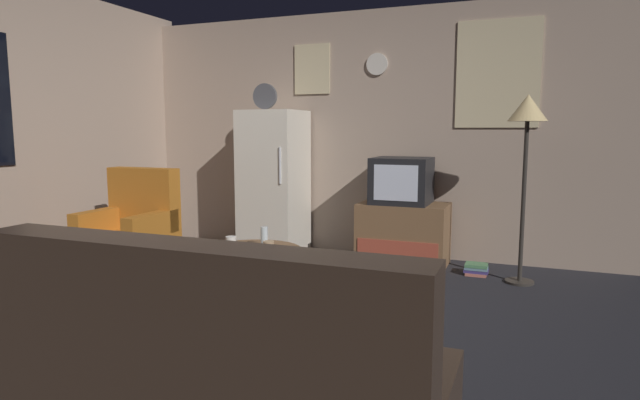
{
  "coord_description": "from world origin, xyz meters",
  "views": [
    {
      "loc": [
        1.65,
        -3.02,
        1.3
      ],
      "look_at": [
        0.1,
        0.9,
        0.75
      ],
      "focal_mm": 30.23,
      "sensor_mm": 36.0,
      "label": 1
    }
  ],
  "objects": [
    {
      "name": "ground_plane",
      "position": [
        0.0,
        0.0,
        0.0
      ],
      "size": [
        12.0,
        12.0,
        0.0
      ],
      "primitive_type": "plane",
      "color": "#232328"
    },
    {
      "name": "wall_with_art",
      "position": [
        0.01,
        2.45,
        1.26
      ],
      "size": [
        5.2,
        0.12,
        2.51
      ],
      "color": "tan",
      "rests_on": "ground_plane"
    },
    {
      "name": "fridge",
      "position": [
        -0.88,
        2.06,
        0.75
      ],
      "size": [
        0.6,
        0.62,
        1.77
      ],
      "color": "silver",
      "rests_on": "ground_plane"
    },
    {
      "name": "tv_stand",
      "position": [
        0.52,
        2.05,
        0.3
      ],
      "size": [
        0.84,
        0.53,
        0.6
      ],
      "color": "brown",
      "rests_on": "ground_plane"
    },
    {
      "name": "crt_tv",
      "position": [
        0.49,
        2.05,
        0.82
      ],
      "size": [
        0.54,
        0.51,
        0.44
      ],
      "color": "black",
      "rests_on": "tv_stand"
    },
    {
      "name": "standing_lamp",
      "position": [
        1.6,
        1.77,
        1.36
      ],
      "size": [
        0.32,
        0.32,
        1.59
      ],
      "color": "#332D28",
      "rests_on": "ground_plane"
    },
    {
      "name": "coffee_table",
      "position": [
        -0.18,
        0.28,
        0.23
      ],
      "size": [
        0.72,
        0.72,
        0.46
      ],
      "color": "brown",
      "rests_on": "ground_plane"
    },
    {
      "name": "wine_glass",
      "position": [
        -0.13,
        0.39,
        0.53
      ],
      "size": [
        0.05,
        0.05,
        0.15
      ],
      "primitive_type": "cylinder",
      "color": "silver",
      "rests_on": "coffee_table"
    },
    {
      "name": "mug_ceramic_white",
      "position": [
        -0.32,
        0.25,
        0.5
      ],
      "size": [
        0.08,
        0.08,
        0.09
      ],
      "primitive_type": "cylinder",
      "color": "silver",
      "rests_on": "coffee_table"
    },
    {
      "name": "mug_ceramic_tan",
      "position": [
        0.0,
        0.2,
        0.5
      ],
      "size": [
        0.08,
        0.08,
        0.09
      ],
      "primitive_type": "cylinder",
      "color": "tan",
      "rests_on": "coffee_table"
    },
    {
      "name": "remote_control",
      "position": [
        -0.14,
        0.26,
        0.47
      ],
      "size": [
        0.15,
        0.06,
        0.02
      ],
      "primitive_type": "cube",
      "rotation": [
        0.0,
        0.0,
        -0.11
      ],
      "color": "black",
      "rests_on": "coffee_table"
    },
    {
      "name": "armchair",
      "position": [
        -1.61,
        0.69,
        0.34
      ],
      "size": [
        0.68,
        0.68,
        0.96
      ],
      "color": "#B2661E",
      "rests_on": "ground_plane"
    },
    {
      "name": "couch",
      "position": [
        0.57,
        -1.3,
        0.31
      ],
      "size": [
        1.7,
        0.8,
        0.92
      ],
      "color": "#38281E",
      "rests_on": "ground_plane"
    },
    {
      "name": "book_stack",
      "position": [
        1.23,
        1.89,
        0.05
      ],
      "size": [
        0.21,
        0.16,
        0.11
      ],
      "color": "#C46F5D",
      "rests_on": "ground_plane"
    }
  ]
}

